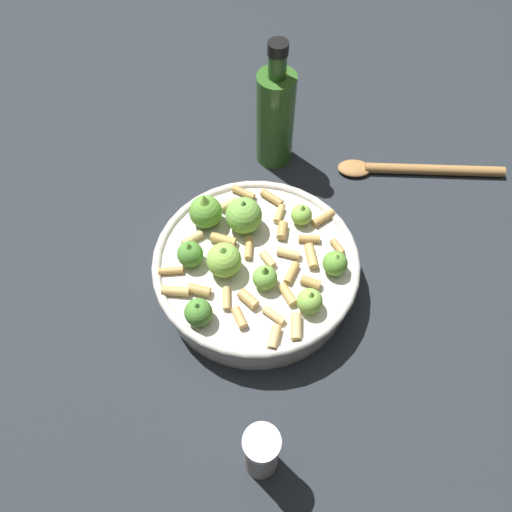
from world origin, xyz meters
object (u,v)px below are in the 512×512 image
cooking_pan (254,266)px  olive_oil_bottle (275,116)px  wooden_spoon (411,169)px  pepper_shaker (261,453)px

cooking_pan → olive_oil_bottle: size_ratio=1.30×
olive_oil_bottle → wooden_spoon: size_ratio=0.91×
cooking_pan → pepper_shaker: 0.23m
cooking_pan → olive_oil_bottle: bearing=31.6°
olive_oil_bottle → wooden_spoon: bearing=-60.3°
cooking_pan → pepper_shaker: size_ratio=2.62×
pepper_shaker → wooden_spoon: pepper_shaker is taller
olive_oil_bottle → wooden_spoon: olive_oil_bottle is taller
cooking_pan → wooden_spoon: (0.31, -0.07, -0.03)m
cooking_pan → olive_oil_bottle: (0.20, 0.12, 0.05)m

